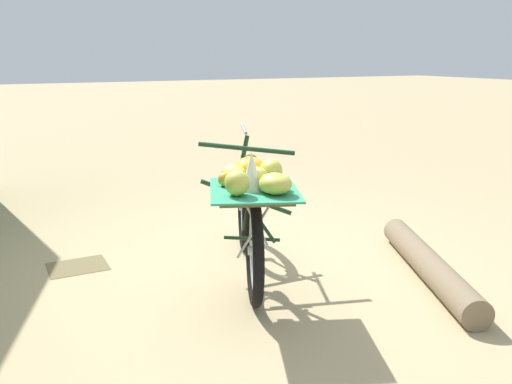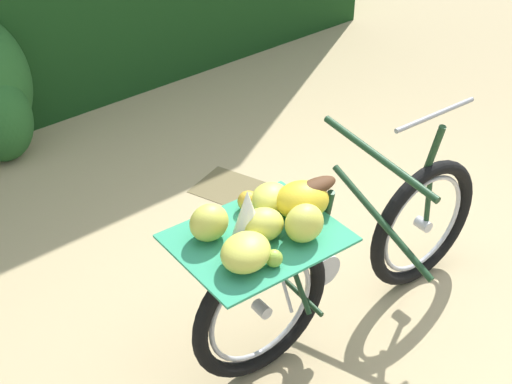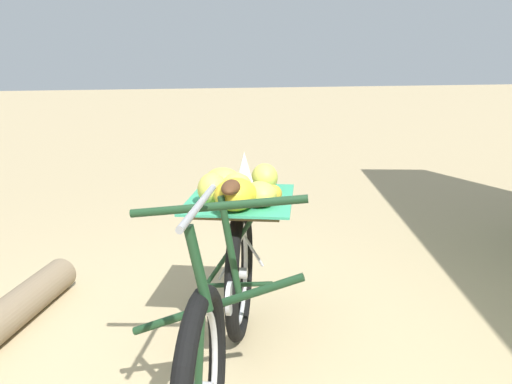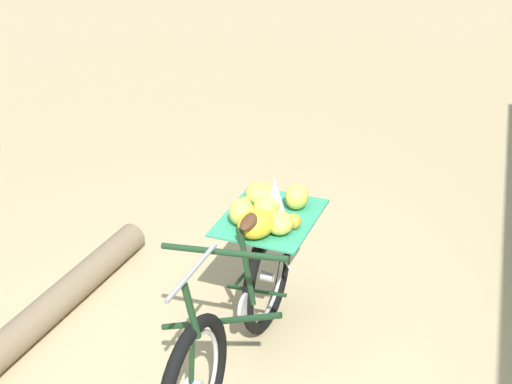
% 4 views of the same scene
% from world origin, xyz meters
% --- Properties ---
extents(ground_plane, '(60.00, 60.00, 0.00)m').
position_xyz_m(ground_plane, '(0.00, 0.00, 0.00)').
color(ground_plane, tan).
extents(bicycle, '(0.99, 1.76, 1.03)m').
position_xyz_m(bicycle, '(0.15, -0.32, 0.53)').
color(bicycle, black).
rests_on(bicycle, ground_plane).
extents(leaf_litter_patch, '(0.44, 0.36, 0.01)m').
position_xyz_m(leaf_litter_patch, '(-0.93, 0.52, 0.00)').
color(leaf_litter_patch, olive).
rests_on(leaf_litter_patch, ground_plane).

